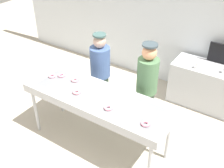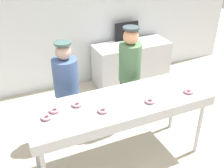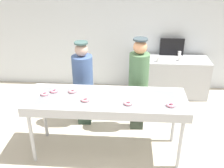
# 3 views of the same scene
# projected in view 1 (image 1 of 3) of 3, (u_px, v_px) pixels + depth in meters

# --- Properties ---
(ground_plane) EXTENTS (16.00, 16.00, 0.00)m
(ground_plane) POSITION_uv_depth(u_px,v_px,m) (99.00, 142.00, 4.72)
(ground_plane) COLOR beige
(back_wall) EXTENTS (8.00, 0.12, 2.98)m
(back_wall) POSITION_uv_depth(u_px,v_px,m) (167.00, 17.00, 5.66)
(back_wall) COLOR silver
(back_wall) RESTS_ON ground
(fryer_conveyor) EXTENTS (2.42, 0.81, 1.00)m
(fryer_conveyor) POSITION_uv_depth(u_px,v_px,m) (97.00, 99.00, 4.21)
(fryer_conveyor) COLOR #B7BABF
(fryer_conveyor) RESTS_ON ground
(strawberry_donut_0) EXTENTS (0.14, 0.14, 0.03)m
(strawberry_donut_0) POSITION_uv_depth(u_px,v_px,m) (52.00, 76.00, 4.61)
(strawberry_donut_0) COLOR pink
(strawberry_donut_0) RESTS_ON fryer_conveyor
(strawberry_donut_1) EXTENTS (0.16, 0.16, 0.03)m
(strawberry_donut_1) POSITION_uv_depth(u_px,v_px,m) (75.00, 80.00, 4.50)
(strawberry_donut_1) COLOR pink
(strawberry_donut_1) RESTS_ON fryer_conveyor
(strawberry_donut_2) EXTENTS (0.14, 0.14, 0.03)m
(strawberry_donut_2) POSITION_uv_depth(u_px,v_px,m) (145.00, 124.00, 3.60)
(strawberry_donut_2) COLOR pink
(strawberry_donut_2) RESTS_ON fryer_conveyor
(strawberry_donut_3) EXTENTS (0.13, 0.13, 0.03)m
(strawberry_donut_3) POSITION_uv_depth(u_px,v_px,m) (108.00, 108.00, 3.88)
(strawberry_donut_3) COLOR pink
(strawberry_donut_3) RESTS_ON fryer_conveyor
(strawberry_donut_4) EXTENTS (0.17, 0.17, 0.03)m
(strawberry_donut_4) POSITION_uv_depth(u_px,v_px,m) (76.00, 92.00, 4.21)
(strawberry_donut_4) COLOR pink
(strawberry_donut_4) RESTS_ON fryer_conveyor
(strawberry_donut_5) EXTENTS (0.13, 0.13, 0.03)m
(strawberry_donut_5) POSITION_uv_depth(u_px,v_px,m) (61.00, 75.00, 4.62)
(strawberry_donut_5) COLOR pink
(strawberry_donut_5) RESTS_ON fryer_conveyor
(worker_baker) EXTENTS (0.37, 0.37, 1.61)m
(worker_baker) POSITION_uv_depth(u_px,v_px,m) (100.00, 69.00, 4.98)
(worker_baker) COLOR #283D31
(worker_baker) RESTS_ON ground
(worker_assistant) EXTENTS (0.34, 0.34, 1.72)m
(worker_assistant) POSITION_uv_depth(u_px,v_px,m) (147.00, 85.00, 4.44)
(worker_assistant) COLOR #2D382C
(worker_assistant) RESTS_ON ground
(prep_counter) EXTENTS (1.62, 0.63, 0.87)m
(prep_counter) POSITION_uv_depth(u_px,v_px,m) (212.00, 88.00, 5.34)
(prep_counter) COLOR #B7BABF
(prep_counter) RESTS_ON ground
(paper_cup_0) EXTENTS (0.07, 0.07, 0.11)m
(paper_cup_0) POSITION_uv_depth(u_px,v_px,m) (224.00, 70.00, 4.95)
(paper_cup_0) COLOR white
(paper_cup_0) RESTS_ON prep_counter
(paper_cup_1) EXTENTS (0.07, 0.07, 0.11)m
(paper_cup_1) POSITION_uv_depth(u_px,v_px,m) (197.00, 66.00, 5.10)
(paper_cup_1) COLOR white
(paper_cup_1) RESTS_ON prep_counter
(menu_display) EXTENTS (0.54, 0.04, 0.39)m
(menu_display) POSITION_uv_depth(u_px,v_px,m) (223.00, 54.00, 5.18)
(menu_display) COLOR black
(menu_display) RESTS_ON prep_counter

